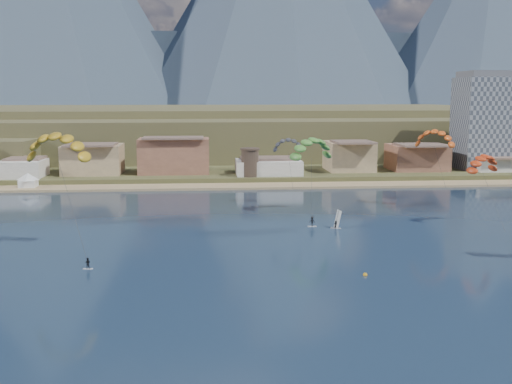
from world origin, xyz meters
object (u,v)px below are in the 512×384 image
kitesurfer_green (312,146)px  windsurfer (337,223)px  apartment_tower (488,121)px  buoy (365,275)px  watchtower (250,162)px  kitesurfer_yellow (57,143)px

kitesurfer_green → windsurfer: (2.26, -17.15, -13.97)m
apartment_tower → buoy: 134.23m
apartment_tower → watchtower: size_ratio=3.72×
watchtower → kitesurfer_yellow: bearing=-116.0°
apartment_tower → windsurfer: (-67.60, -80.20, -16.66)m
kitesurfer_green → buoy: bearing=-90.5°
watchtower → kitesurfer_green: bearing=-78.3°
apartment_tower → windsurfer: bearing=-130.1°
windsurfer → buoy: bearing=-94.7°
kitesurfer_yellow → kitesurfer_green: 56.81m
windsurfer → apartment_tower: bearing=49.9°
kitesurfer_green → buoy: 52.14m
watchtower → kitesurfer_green: kitesurfer_green is taller
apartment_tower → kitesurfer_yellow: size_ratio=1.37×
watchtower → windsurfer: size_ratio=2.36×
kitesurfer_yellow → kitesurfer_green: size_ratio=1.13×
kitesurfer_yellow → windsurfer: (50.73, 12.31, -17.13)m
apartment_tower → kitesurfer_green: apartment_tower is taller
watchtower → windsurfer: watchtower is taller
kitesurfer_green → windsurfer: kitesurfer_green is taller
kitesurfer_yellow → windsurfer: bearing=13.6°
kitesurfer_yellow → windsurfer: 54.94m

